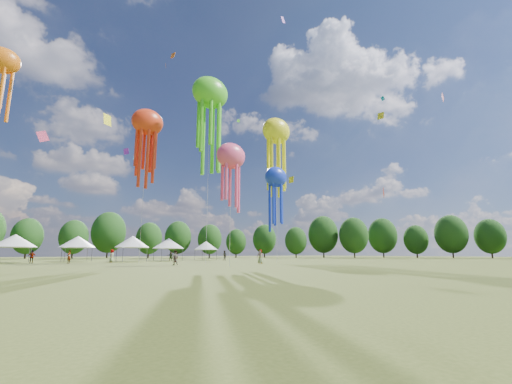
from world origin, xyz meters
TOP-DOWN VIEW (x-y plane):
  - spectator_near at (-3.10, 31.43)m, footprint 0.96×0.86m
  - spectators_far at (1.75, 46.14)m, footprint 32.07×23.26m
  - festival_tents at (-3.17, 54.96)m, footprint 37.67×10.58m
  - show_kites at (8.10, 38.44)m, footprint 49.65×23.35m
  - small_kites at (-0.15, 41.52)m, footprint 78.84×52.92m
  - treeline at (-3.87, 62.51)m, footprint 201.57×95.24m

SIDE VIEW (x-z plane):
  - spectator_near at x=-3.10m, z-range 0.00..1.64m
  - spectators_far at x=1.75m, z-range -0.06..1.83m
  - festival_tents at x=-3.17m, z-range 1.02..5.22m
  - treeline at x=-3.87m, z-range -0.17..13.26m
  - show_kites at x=8.10m, z-range 5.38..33.91m
  - small_kites at x=-0.15m, z-range 5.71..52.33m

